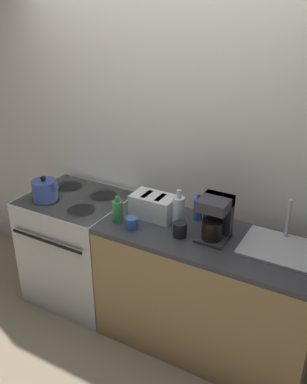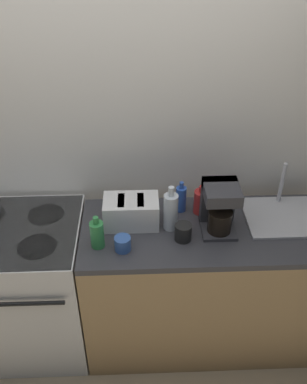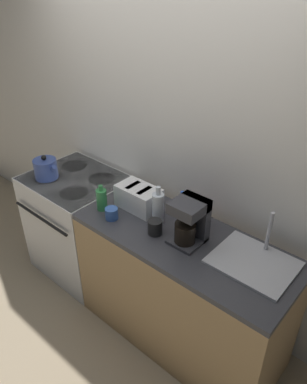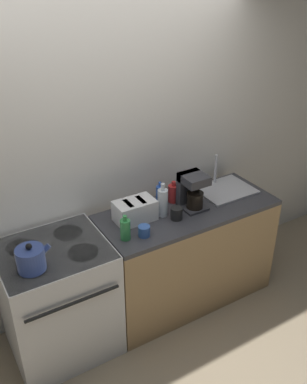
# 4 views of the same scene
# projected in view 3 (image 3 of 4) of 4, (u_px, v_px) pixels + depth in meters

# --- Properties ---
(ground_plane) EXTENTS (12.00, 12.00, 0.00)m
(ground_plane) POSITION_uv_depth(u_px,v_px,m) (102.00, 320.00, 2.96)
(ground_plane) COLOR tan
(wall_back) EXTENTS (8.00, 0.05, 2.60)m
(wall_back) POSITION_uv_depth(u_px,v_px,m) (163.00, 141.00, 2.74)
(wall_back) COLOR silver
(wall_back) RESTS_ON ground_plane
(stove) EXTENTS (0.77, 0.71, 0.92)m
(stove) POSITION_uv_depth(u_px,v_px,m) (80.00, 223.00, 3.26)
(stove) COLOR silver
(stove) RESTS_ON ground_plane
(counter_block) EXTENTS (1.48, 0.61, 0.92)m
(counter_block) POSITION_uv_depth(u_px,v_px,m) (181.00, 290.00, 2.61)
(counter_block) COLOR tan
(counter_block) RESTS_ON ground_plane
(kettle) EXTENTS (0.23, 0.19, 0.20)m
(kettle) POSITION_uv_depth(u_px,v_px,m) (46.00, 169.00, 2.99)
(kettle) COLOR #33478C
(kettle) RESTS_ON stove
(toaster) EXTENTS (0.31, 0.19, 0.16)m
(toaster) POSITION_uv_depth(u_px,v_px,m) (139.00, 197.00, 2.62)
(toaster) COLOR white
(toaster) RESTS_ON counter_block
(coffee_maker) EXTENTS (0.19, 0.21, 0.30)m
(coffee_maker) POSITION_uv_depth(u_px,v_px,m) (190.00, 220.00, 2.28)
(coffee_maker) COLOR #333338
(coffee_maker) RESTS_ON counter_block
(sink_tray) EXTENTS (0.47, 0.38, 0.28)m
(sink_tray) POSITION_uv_depth(u_px,v_px,m) (254.00, 261.00, 2.17)
(sink_tray) COLOR #B7B7BC
(sink_tray) RESTS_ON counter_block
(bottle_blue) EXTENTS (0.06, 0.06, 0.20)m
(bottle_blue) POSITION_uv_depth(u_px,v_px,m) (182.00, 206.00, 2.53)
(bottle_blue) COLOR #2D56B7
(bottle_blue) RESTS_ON counter_block
(bottle_clear) EXTENTS (0.08, 0.08, 0.28)m
(bottle_clear) POSITION_uv_depth(u_px,v_px,m) (158.00, 208.00, 2.45)
(bottle_clear) COLOR silver
(bottle_clear) RESTS_ON counter_block
(bottle_green) EXTENTS (0.07, 0.07, 0.19)m
(bottle_green) POSITION_uv_depth(u_px,v_px,m) (102.00, 199.00, 2.61)
(bottle_green) COLOR #338C47
(bottle_green) RESTS_ON counter_block
(bottle_red) EXTENTS (0.09, 0.09, 0.18)m
(bottle_red) POSITION_uv_depth(u_px,v_px,m) (194.00, 215.00, 2.45)
(bottle_red) COLOR #B72828
(bottle_red) RESTS_ON counter_block
(cup_blue) EXTENTS (0.09, 0.09, 0.08)m
(cup_blue) POSITION_uv_depth(u_px,v_px,m) (112.00, 214.00, 2.53)
(cup_blue) COLOR #3860B2
(cup_blue) RESTS_ON counter_block
(cup_black) EXTENTS (0.09, 0.09, 0.10)m
(cup_black) POSITION_uv_depth(u_px,v_px,m) (155.00, 227.00, 2.39)
(cup_black) COLOR black
(cup_black) RESTS_ON counter_block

